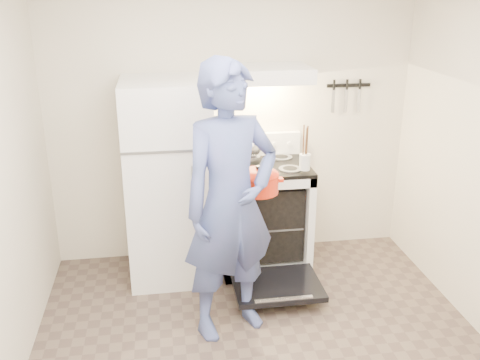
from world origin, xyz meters
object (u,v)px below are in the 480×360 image
(refrigerator, at_px, (169,182))
(tea_kettle, at_px, (250,146))
(person, at_px, (231,204))
(stove_body, at_px, (263,217))
(dutch_oven, at_px, (258,183))

(refrigerator, distance_m, tea_kettle, 0.75)
(refrigerator, bearing_deg, person, -65.32)
(stove_body, xyz_separation_m, dutch_oven, (-0.18, -0.68, 0.58))
(dutch_oven, bearing_deg, tea_kettle, 84.83)
(dutch_oven, bearing_deg, refrigerator, 134.04)
(refrigerator, relative_size, stove_body, 1.85)
(tea_kettle, bearing_deg, stove_body, -36.30)
(person, distance_m, dutch_oven, 0.32)
(tea_kettle, bearing_deg, person, -107.09)
(refrigerator, height_order, tea_kettle, refrigerator)
(refrigerator, bearing_deg, stove_body, 1.77)
(person, bearing_deg, refrigerator, 92.23)
(stove_body, relative_size, tea_kettle, 3.05)
(stove_body, xyz_separation_m, person, (-0.41, -0.90, 0.53))
(person, xyz_separation_m, dutch_oven, (0.23, 0.22, 0.05))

